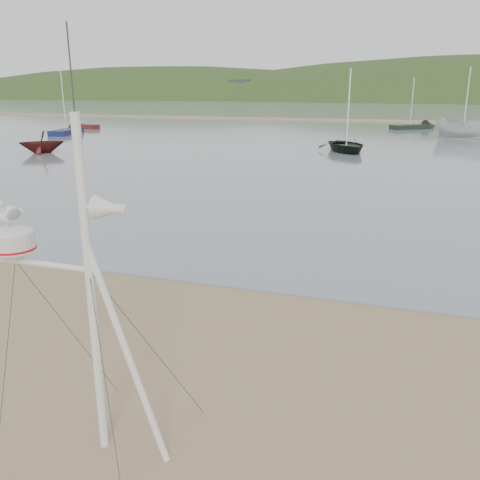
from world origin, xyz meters
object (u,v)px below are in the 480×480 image
(mast_rig, at_px, (90,362))
(sailboat_dark_mid, at_px, (420,126))
(boat_white, at_px, (466,110))
(sailboat_blue_near, at_px, (73,130))
(boat_dark, at_px, (348,119))
(boat_red, at_px, (40,132))
(dinghy_red_far, at_px, (81,126))

(mast_rig, relative_size, sailboat_dark_mid, 0.84)
(boat_white, distance_m, sailboat_blue_near, 38.50)
(boat_dark, xyz_separation_m, sailboat_dark_mid, (5.37, 25.47, -2.06))
(boat_red, distance_m, sailboat_dark_mid, 41.98)
(sailboat_dark_mid, height_order, dinghy_red_far, sailboat_dark_mid)
(sailboat_dark_mid, relative_size, dinghy_red_far, 1.34)
(mast_rig, relative_size, dinghy_red_far, 1.12)
(sailboat_blue_near, bearing_deg, boat_red, -61.07)
(boat_red, height_order, sailboat_blue_near, sailboat_blue_near)
(mast_rig, distance_m, boat_dark, 33.22)
(boat_white, xyz_separation_m, sailboat_blue_near, (-38.07, -5.19, -2.33))
(mast_rig, bearing_deg, boat_red, 129.93)
(sailboat_dark_mid, xyz_separation_m, sailboat_blue_near, (-34.57, -17.47, -0.00))
(boat_white, distance_m, sailboat_dark_mid, 12.98)
(boat_dark, xyz_separation_m, dinghy_red_far, (-32.30, 13.74, -2.07))
(boat_white, bearing_deg, sailboat_blue_near, 124.06)
(boat_red, height_order, boat_white, boat_white)
(dinghy_red_far, bearing_deg, boat_white, -0.76)
(mast_rig, height_order, boat_white, boat_white)
(dinghy_red_far, bearing_deg, boat_dark, -23.05)
(boat_dark, distance_m, sailboat_dark_mid, 26.12)
(boat_dark, height_order, boat_red, boat_dark)
(boat_dark, height_order, sailboat_dark_mid, sailboat_dark_mid)
(boat_dark, distance_m, dinghy_red_far, 35.16)
(boat_red, bearing_deg, dinghy_red_far, 169.80)
(boat_red, distance_m, boat_white, 36.05)
(boat_dark, bearing_deg, mast_rig, -115.34)
(boat_red, bearing_deg, boat_dark, 70.83)
(mast_rig, xyz_separation_m, boat_dark, (-0.89, 33.19, 1.12))
(sailboat_blue_near, bearing_deg, boat_dark, -15.33)
(mast_rig, height_order, sailboat_dark_mid, sailboat_dark_mid)
(sailboat_dark_mid, relative_size, sailboat_blue_near, 0.89)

